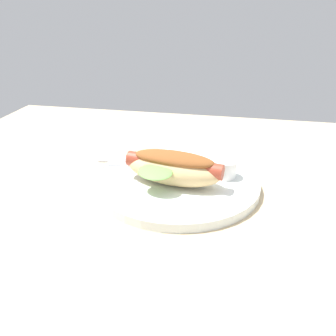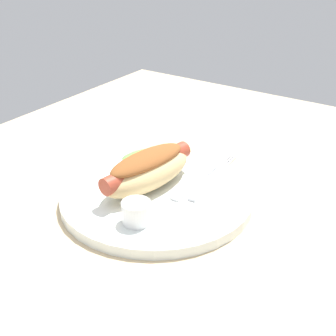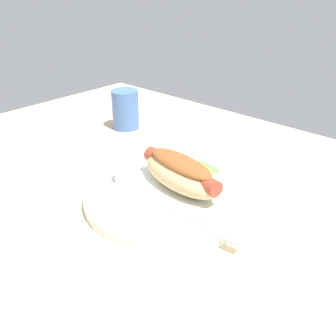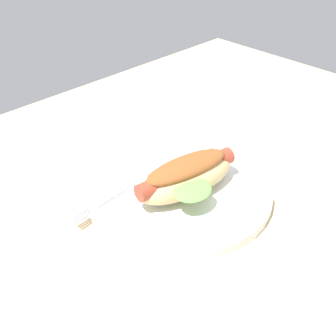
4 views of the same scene
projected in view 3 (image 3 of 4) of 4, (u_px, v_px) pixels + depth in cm
name	position (u px, v px, depth cm)	size (l,w,h in cm)	color
ground_plane	(157.00, 198.00, 71.75)	(120.00, 90.00, 1.80)	tan
plate	(170.00, 196.00, 68.81)	(29.36, 29.36, 1.60)	white
hot_dog	(181.00, 172.00, 68.28)	(17.59, 10.86, 5.82)	#DBB77A
sauce_ramekin	(126.00, 173.00, 71.26)	(4.05, 4.05, 3.13)	white
fork	(189.00, 223.00, 60.14)	(16.49, 2.74, 0.40)	silver
knife	(189.00, 214.00, 62.11)	(15.45, 1.40, 0.36)	silver
drinking_cup	(125.00, 109.00, 97.61)	(6.42, 6.42, 9.31)	#4770B2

